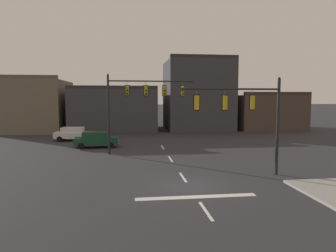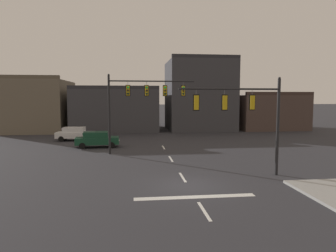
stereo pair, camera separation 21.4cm
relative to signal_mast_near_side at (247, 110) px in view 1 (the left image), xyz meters
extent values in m
plane|color=#2B2B30|center=(-4.15, -1.79, -4.36)|extent=(400.00, 400.00, 0.00)
cube|color=silver|center=(-4.15, -3.79, -4.35)|extent=(6.40, 0.50, 0.01)
cube|color=silver|center=(-4.15, -5.79, -4.35)|extent=(0.16, 2.40, 0.01)
cube|color=silver|center=(-4.15, 0.21, -4.35)|extent=(0.16, 2.40, 0.01)
cube|color=silver|center=(-4.15, 6.21, -4.35)|extent=(0.16, 2.40, 0.01)
cube|color=silver|center=(-4.15, 12.21, -4.35)|extent=(0.16, 2.40, 0.01)
cylinder|color=black|center=(2.20, 0.08, -1.17)|extent=(0.20, 0.20, 6.37)
cylinder|color=black|center=(-1.14, -0.06, 1.36)|extent=(6.69, 0.41, 0.12)
sphere|color=black|center=(2.20, 0.08, 2.07)|extent=(0.18, 0.18, 0.18)
cylinder|color=#56565B|center=(0.34, 0.00, 1.13)|extent=(0.03, 0.03, 0.35)
cube|color=gold|center=(0.34, 0.00, 0.50)|extent=(0.31, 0.25, 0.90)
sphere|color=green|center=(0.34, 0.13, 0.78)|extent=(0.20, 0.20, 0.20)
sphere|color=#2D2314|center=(0.34, 0.13, 0.50)|extent=(0.20, 0.20, 0.20)
sphere|color=black|center=(0.34, 0.13, 0.22)|extent=(0.20, 0.20, 0.20)
cube|color=black|center=(0.34, -0.02, 0.50)|extent=(0.42, 0.05, 1.02)
cylinder|color=#56565B|center=(-1.51, -0.08, 1.13)|extent=(0.03, 0.03, 0.35)
cube|color=gold|center=(-1.51, -0.08, 0.50)|extent=(0.31, 0.25, 0.90)
sphere|color=green|center=(-1.52, 0.05, 0.78)|extent=(0.20, 0.20, 0.20)
sphere|color=#2D2314|center=(-1.52, 0.05, 0.50)|extent=(0.20, 0.20, 0.20)
sphere|color=black|center=(-1.52, 0.05, 0.22)|extent=(0.20, 0.20, 0.20)
cube|color=black|center=(-1.51, -0.10, 0.50)|extent=(0.42, 0.05, 1.02)
cylinder|color=#56565B|center=(-3.37, -0.16, 1.13)|extent=(0.03, 0.03, 0.35)
cube|color=gold|center=(-3.37, -0.16, 0.50)|extent=(0.31, 0.25, 0.90)
sphere|color=green|center=(-3.38, -0.03, 0.78)|extent=(0.20, 0.20, 0.20)
sphere|color=#2D2314|center=(-3.38, -0.03, 0.50)|extent=(0.20, 0.20, 0.20)
sphere|color=black|center=(-3.38, -0.03, 0.22)|extent=(0.20, 0.20, 0.20)
cube|color=black|center=(-3.37, -0.18, 0.50)|extent=(0.42, 0.05, 1.02)
cylinder|color=black|center=(-9.42, 9.13, -0.78)|extent=(0.20, 0.20, 7.15)
cylinder|color=black|center=(-5.49, 9.25, 2.30)|extent=(7.85, 0.37, 0.12)
sphere|color=black|center=(-9.42, 9.13, 2.84)|extent=(0.18, 0.18, 0.18)
cylinder|color=#56565B|center=(-7.71, 9.18, 2.07)|extent=(0.03, 0.03, 0.35)
cube|color=gold|center=(-7.71, 9.18, 1.44)|extent=(0.31, 0.25, 0.90)
sphere|color=green|center=(-7.71, 9.05, 1.72)|extent=(0.20, 0.20, 0.20)
sphere|color=#2D2314|center=(-7.71, 9.05, 1.44)|extent=(0.20, 0.20, 0.20)
sphere|color=black|center=(-7.71, 9.05, 1.16)|extent=(0.20, 0.20, 0.20)
cube|color=black|center=(-7.71, 9.20, 1.44)|extent=(0.42, 0.04, 1.02)
cylinder|color=#56565B|center=(-6.00, 9.23, 2.07)|extent=(0.03, 0.03, 0.35)
cube|color=gold|center=(-6.00, 9.23, 1.44)|extent=(0.31, 0.25, 0.90)
sphere|color=green|center=(-6.00, 9.10, 1.72)|extent=(0.20, 0.20, 0.20)
sphere|color=#2D2314|center=(-6.00, 9.10, 1.44)|extent=(0.20, 0.20, 0.20)
sphere|color=black|center=(-6.00, 9.10, 1.16)|extent=(0.20, 0.20, 0.20)
cube|color=black|center=(-6.01, 9.25, 1.44)|extent=(0.42, 0.04, 1.02)
cylinder|color=#56565B|center=(-4.30, 9.29, 2.07)|extent=(0.03, 0.03, 0.35)
cube|color=gold|center=(-4.30, 9.29, 1.44)|extent=(0.31, 0.25, 0.90)
sphere|color=green|center=(-4.29, 9.16, 1.72)|extent=(0.20, 0.20, 0.20)
sphere|color=#2D2314|center=(-4.29, 9.16, 1.44)|extent=(0.20, 0.20, 0.20)
sphere|color=black|center=(-4.29, 9.16, 1.16)|extent=(0.20, 0.20, 0.20)
cube|color=black|center=(-4.30, 9.31, 1.44)|extent=(0.42, 0.04, 1.02)
cylinder|color=#56565B|center=(-2.59, 9.34, 2.07)|extent=(0.03, 0.03, 0.35)
cube|color=gold|center=(-2.59, 9.34, 1.44)|extent=(0.31, 0.25, 0.90)
sphere|color=green|center=(-2.59, 9.21, 1.72)|extent=(0.20, 0.20, 0.20)
sphere|color=#2D2314|center=(-2.59, 9.21, 1.44)|extent=(0.20, 0.20, 0.20)
sphere|color=black|center=(-2.59, 9.21, 1.16)|extent=(0.20, 0.20, 0.20)
cube|color=black|center=(-2.59, 9.36, 1.44)|extent=(0.42, 0.04, 1.02)
cube|color=silver|center=(-14.13, 18.47, -3.66)|extent=(4.51, 2.08, 0.70)
cube|color=silver|center=(-14.28, 18.48, -3.03)|extent=(2.56, 1.75, 0.56)
cube|color=#2D3842|center=(-13.51, 18.43, -3.05)|extent=(0.34, 1.53, 0.47)
cube|color=#2D3842|center=(-15.44, 18.55, -3.05)|extent=(0.31, 1.53, 0.46)
cylinder|color=black|center=(-12.62, 19.22, -4.04)|extent=(0.65, 0.26, 0.64)
cylinder|color=black|center=(-12.73, 17.53, -4.04)|extent=(0.65, 0.26, 0.64)
cylinder|color=black|center=(-15.52, 19.41, -4.04)|extent=(0.65, 0.26, 0.64)
cylinder|color=black|center=(-15.63, 17.71, -4.04)|extent=(0.65, 0.26, 0.64)
sphere|color=silver|center=(-11.91, 18.90, -3.61)|extent=(0.16, 0.16, 0.16)
sphere|color=silver|center=(-11.99, 17.76, -3.61)|extent=(0.16, 0.16, 0.16)
cube|color=maroon|center=(-16.30, 18.61, -3.58)|extent=(0.13, 1.37, 0.12)
cube|color=#143D28|center=(-10.97, 13.08, -3.66)|extent=(4.51, 2.08, 0.70)
cube|color=#143D28|center=(-11.12, 13.07, -3.03)|extent=(2.56, 1.76, 0.56)
cube|color=#2D3842|center=(-10.35, 13.12, -3.05)|extent=(0.35, 1.53, 0.47)
cube|color=#2D3842|center=(-12.29, 13.00, -3.05)|extent=(0.32, 1.53, 0.46)
cylinder|color=black|center=(-9.58, 14.02, -4.04)|extent=(0.65, 0.26, 0.64)
cylinder|color=black|center=(-9.46, 12.33, -4.04)|extent=(0.65, 0.26, 0.64)
cylinder|color=black|center=(-12.47, 13.83, -4.04)|extent=(0.65, 0.26, 0.64)
cylinder|color=black|center=(-12.36, 12.14, -4.04)|extent=(0.65, 0.26, 0.64)
sphere|color=silver|center=(-8.83, 13.80, -3.61)|extent=(0.16, 0.16, 0.16)
sphere|color=silver|center=(-8.76, 12.65, -3.61)|extent=(0.16, 0.16, 0.16)
cube|color=maroon|center=(-13.14, 12.94, -3.58)|extent=(0.13, 1.37, 0.12)
cube|color=#665B4C|center=(-21.66, 30.83, -0.50)|extent=(8.88, 12.08, 7.70)
cube|color=brown|center=(-21.66, 25.09, 3.60)|extent=(8.88, 0.60, 0.50)
cube|color=#38383D|center=(-9.85, 30.48, -1.19)|extent=(12.82, 11.38, 6.32)
cube|color=#2B2B30|center=(-9.85, 25.09, 2.22)|extent=(12.82, 0.60, 0.50)
cube|color=#38383D|center=(3.43, 29.60, 1.06)|extent=(10.09, 9.63, 10.84)
cube|color=#2B2B30|center=(3.43, 25.09, 6.73)|extent=(10.09, 0.60, 0.50)
cube|color=#473833|center=(14.86, 29.63, -1.61)|extent=(10.60, 9.70, 5.49)
cube|color=#3A2B26|center=(14.86, 25.09, 1.39)|extent=(10.60, 0.60, 0.50)
camera|label=1|loc=(-7.62, -19.11, 0.85)|focal=32.85mm
camera|label=2|loc=(-7.40, -19.13, 0.85)|focal=32.85mm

